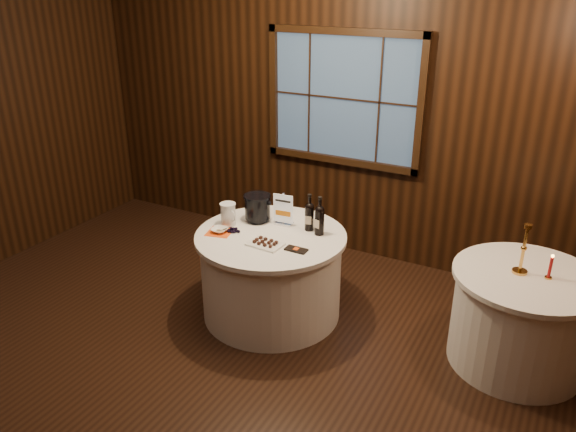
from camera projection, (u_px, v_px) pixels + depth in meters
The scene contains 16 objects.
ground at pixel (205, 377), 4.21m from camera, with size 6.00×6.00×0.00m, color black.
back_wall at pixel (344, 109), 5.60m from camera, with size 6.00×0.10×3.00m.
main_table at pixel (271, 274), 4.87m from camera, with size 1.28×1.28×0.77m.
side_table at pixel (520, 319), 4.23m from camera, with size 1.08×1.08×0.77m.
sign_stand at pixel (283, 214), 4.85m from camera, with size 0.18×0.10×0.29m.
port_bottle_left at pixel (309, 215), 4.74m from camera, with size 0.08×0.09×0.32m.
port_bottle_right at pixel (319, 218), 4.66m from camera, with size 0.08×0.09×0.34m.
ice_bucket at pixel (257, 207), 4.92m from camera, with size 0.24×0.24×0.24m.
chocolate_plate at pixel (265, 243), 4.52m from camera, with size 0.29×0.20×0.04m.
chocolate_box at pixel (296, 250), 4.44m from camera, with size 0.18×0.09×0.01m, color black.
grape_bunch at pixel (233, 231), 4.73m from camera, with size 0.18×0.09×0.04m.
glass_pitcher at pixel (228, 214), 4.85m from camera, with size 0.18×0.14×0.20m.
orange_napkin at pixel (220, 232), 4.75m from camera, with size 0.20×0.20×0.00m, color #F65414.
cracker_bowl at pixel (220, 230), 4.74m from camera, with size 0.14×0.14×0.03m, color white.
brass_candlestick at pixel (522, 256), 4.05m from camera, with size 0.11×0.11×0.39m.
red_candle at pixel (550, 269), 4.00m from camera, with size 0.05×0.05×0.19m.
Camera 1 is at (2.16, -2.68, 2.78)m, focal length 35.00 mm.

